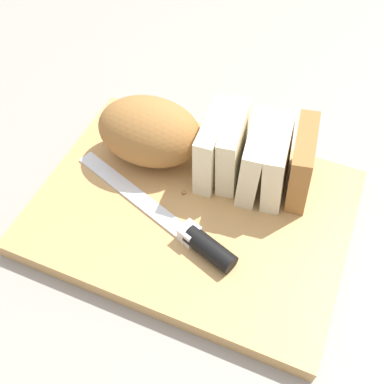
{
  "coord_description": "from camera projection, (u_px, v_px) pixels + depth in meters",
  "views": [
    {
      "loc": [
        0.13,
        -0.31,
        0.49
      ],
      "look_at": [
        0.0,
        0.0,
        0.05
      ],
      "focal_mm": 43.47,
      "sensor_mm": 36.0,
      "label": 1
    }
  ],
  "objects": [
    {
      "name": "ground_plane",
      "position": [
        192.0,
        217.0,
        0.6
      ],
      "size": [
        3.0,
        3.0,
        0.0
      ],
      "primitive_type": "plane",
      "color": "gray"
    },
    {
      "name": "cutting_board",
      "position": [
        192.0,
        212.0,
        0.59
      ],
      "size": [
        0.39,
        0.29,
        0.02
      ],
      "primitive_type": "cube",
      "rotation": [
        0.0,
        0.0,
        0.01
      ],
      "color": "tan",
      "rests_on": "ground_plane"
    },
    {
      "name": "bread_loaf",
      "position": [
        197.0,
        142.0,
        0.58
      ],
      "size": [
        0.29,
        0.13,
        0.09
      ],
      "rotation": [
        0.0,
        0.0,
        0.11
      ],
      "color": "#996633",
      "rests_on": "cutting_board"
    },
    {
      "name": "bread_knife",
      "position": [
        190.0,
        234.0,
        0.54
      ],
      "size": [
        0.25,
        0.1,
        0.02
      ],
      "rotation": [
        0.0,
        0.0,
        2.81
      ],
      "color": "silver",
      "rests_on": "cutting_board"
    },
    {
      "name": "crumb_near_knife",
      "position": [
        216.0,
        169.0,
        0.61
      ],
      "size": [
        0.01,
        0.01,
        0.01
      ],
      "primitive_type": "sphere",
      "color": "#996633",
      "rests_on": "cutting_board"
    },
    {
      "name": "crumb_near_loaf",
      "position": [
        184.0,
        192.0,
        0.59
      ],
      "size": [
        0.01,
        0.01,
        0.01
      ],
      "primitive_type": "sphere",
      "color": "#996633",
      "rests_on": "cutting_board"
    }
  ]
}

